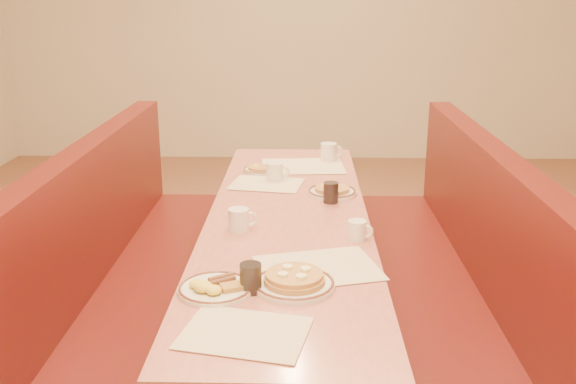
{
  "coord_description": "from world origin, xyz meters",
  "views": [
    {
      "loc": [
        0.06,
        -2.64,
        1.69
      ],
      "look_at": [
        0.0,
        0.04,
        0.85
      ],
      "focal_mm": 40.0,
      "sensor_mm": 36.0,
      "label": 1
    }
  ],
  "objects_px": {
    "diner_table": "(288,294)",
    "coffee_mug_b": "(240,219)",
    "soda_tumbler_mid": "(331,193)",
    "booth_left": "(128,295)",
    "coffee_mug_a": "(358,230)",
    "pancake_plate": "(294,281)",
    "coffee_mug_c": "(329,152)",
    "soda_tumbler_near": "(251,278)",
    "eggs_plate": "(215,288)",
    "booth_right": "(450,299)",
    "coffee_mug_d": "(275,171)"
  },
  "relations": [
    {
      "from": "diner_table",
      "to": "coffee_mug_b",
      "type": "distance_m",
      "value": 0.5
    },
    {
      "from": "diner_table",
      "to": "soda_tumbler_mid",
      "type": "relative_size",
      "value": 25.84
    },
    {
      "from": "booth_left",
      "to": "coffee_mug_a",
      "type": "distance_m",
      "value": 1.13
    },
    {
      "from": "pancake_plate",
      "to": "coffee_mug_a",
      "type": "relative_size",
      "value": 2.69
    },
    {
      "from": "coffee_mug_c",
      "to": "soda_tumbler_near",
      "type": "bearing_deg",
      "value": -108.52
    },
    {
      "from": "booth_left",
      "to": "eggs_plate",
      "type": "bearing_deg",
      "value": -55.42
    },
    {
      "from": "booth_left",
      "to": "booth_right",
      "type": "relative_size",
      "value": 1.0
    },
    {
      "from": "booth_right",
      "to": "soda_tumbler_near",
      "type": "distance_m",
      "value": 1.2
    },
    {
      "from": "pancake_plate",
      "to": "eggs_plate",
      "type": "bearing_deg",
      "value": -170.97
    },
    {
      "from": "pancake_plate",
      "to": "coffee_mug_a",
      "type": "xyz_separation_m",
      "value": [
        0.24,
        0.44,
        0.02
      ]
    },
    {
      "from": "booth_left",
      "to": "soda_tumbler_near",
      "type": "height_order",
      "value": "booth_left"
    },
    {
      "from": "booth_right",
      "to": "soda_tumbler_near",
      "type": "bearing_deg",
      "value": -138.54
    },
    {
      "from": "pancake_plate",
      "to": "coffee_mug_b",
      "type": "height_order",
      "value": "coffee_mug_b"
    },
    {
      "from": "pancake_plate",
      "to": "booth_left",
      "type": "bearing_deg",
      "value": 137.72
    },
    {
      "from": "coffee_mug_a",
      "to": "booth_left",
      "type": "bearing_deg",
      "value": -173.88
    },
    {
      "from": "coffee_mug_b",
      "to": "soda_tumbler_mid",
      "type": "height_order",
      "value": "soda_tumbler_mid"
    },
    {
      "from": "eggs_plate",
      "to": "coffee_mug_d",
      "type": "xyz_separation_m",
      "value": [
        0.14,
        1.31,
        0.03
      ]
    },
    {
      "from": "coffee_mug_d",
      "to": "soda_tumbler_near",
      "type": "xyz_separation_m",
      "value": [
        -0.02,
        -1.3,
        0.0
      ]
    },
    {
      "from": "coffee_mug_a",
      "to": "coffee_mug_d",
      "type": "height_order",
      "value": "coffee_mug_d"
    },
    {
      "from": "soda_tumbler_near",
      "to": "booth_right",
      "type": "bearing_deg",
      "value": 41.46
    },
    {
      "from": "coffee_mug_b",
      "to": "coffee_mug_d",
      "type": "height_order",
      "value": "same"
    },
    {
      "from": "booth_left",
      "to": "coffee_mug_b",
      "type": "relative_size",
      "value": 20.46
    },
    {
      "from": "booth_right",
      "to": "coffee_mug_d",
      "type": "height_order",
      "value": "booth_right"
    },
    {
      "from": "coffee_mug_b",
      "to": "soda_tumbler_near",
      "type": "distance_m",
      "value": 0.57
    },
    {
      "from": "booth_right",
      "to": "eggs_plate",
      "type": "relative_size",
      "value": 10.12
    },
    {
      "from": "eggs_plate",
      "to": "coffee_mug_b",
      "type": "distance_m",
      "value": 0.57
    },
    {
      "from": "coffee_mug_a",
      "to": "coffee_mug_b",
      "type": "relative_size",
      "value": 0.83
    },
    {
      "from": "diner_table",
      "to": "coffee_mug_d",
      "type": "relative_size",
      "value": 20.57
    },
    {
      "from": "booth_right",
      "to": "soda_tumbler_near",
      "type": "xyz_separation_m",
      "value": [
        -0.84,
        -0.74,
        0.44
      ]
    },
    {
      "from": "booth_left",
      "to": "coffee_mug_c",
      "type": "distance_m",
      "value": 1.43
    },
    {
      "from": "booth_right",
      "to": "coffee_mug_d",
      "type": "relative_size",
      "value": 20.57
    },
    {
      "from": "soda_tumbler_mid",
      "to": "soda_tumbler_near",
      "type": "bearing_deg",
      "value": -107.58
    },
    {
      "from": "soda_tumbler_mid",
      "to": "coffee_mug_a",
      "type": "bearing_deg",
      "value": -79.33
    },
    {
      "from": "booth_left",
      "to": "coffee_mug_b",
      "type": "height_order",
      "value": "booth_left"
    },
    {
      "from": "booth_left",
      "to": "coffee_mug_d",
      "type": "relative_size",
      "value": 20.57
    },
    {
      "from": "diner_table",
      "to": "soda_tumbler_mid",
      "type": "distance_m",
      "value": 0.51
    },
    {
      "from": "eggs_plate",
      "to": "coffee_mug_c",
      "type": "bearing_deg",
      "value": 75.75
    },
    {
      "from": "coffee_mug_b",
      "to": "pancake_plate",
      "type": "bearing_deg",
      "value": -74.08
    },
    {
      "from": "coffee_mug_c",
      "to": "soda_tumbler_mid",
      "type": "height_order",
      "value": "coffee_mug_c"
    },
    {
      "from": "diner_table",
      "to": "coffee_mug_b",
      "type": "height_order",
      "value": "coffee_mug_b"
    },
    {
      "from": "soda_tumbler_mid",
      "to": "coffee_mug_b",
      "type": "bearing_deg",
      "value": -135.98
    },
    {
      "from": "booth_right",
      "to": "soda_tumbler_mid",
      "type": "distance_m",
      "value": 0.72
    },
    {
      "from": "coffee_mug_d",
      "to": "soda_tumbler_mid",
      "type": "bearing_deg",
      "value": -49.93
    },
    {
      "from": "pancake_plate",
      "to": "eggs_plate",
      "type": "distance_m",
      "value": 0.26
    },
    {
      "from": "booth_left",
      "to": "coffee_mug_d",
      "type": "height_order",
      "value": "booth_left"
    },
    {
      "from": "diner_table",
      "to": "booth_left",
      "type": "distance_m",
      "value": 0.73
    },
    {
      "from": "coffee_mug_a",
      "to": "coffee_mug_d",
      "type": "xyz_separation_m",
      "value": [
        -0.36,
        0.83,
        0.01
      ]
    },
    {
      "from": "eggs_plate",
      "to": "coffee_mug_c",
      "type": "relative_size",
      "value": 1.85
    },
    {
      "from": "eggs_plate",
      "to": "coffee_mug_d",
      "type": "height_order",
      "value": "coffee_mug_d"
    },
    {
      "from": "coffee_mug_a",
      "to": "coffee_mug_c",
      "type": "bearing_deg",
      "value": 113.82
    }
  ]
}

